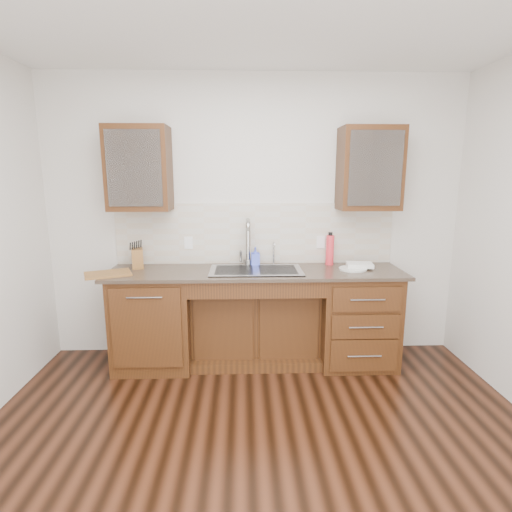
{
  "coord_description": "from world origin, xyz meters",
  "views": [
    {
      "loc": [
        -0.11,
        -2.14,
        1.78
      ],
      "look_at": [
        0.0,
        1.4,
        1.05
      ],
      "focal_mm": 28.0,
      "sensor_mm": 36.0,
      "label": 1
    }
  ],
  "objects_px": {
    "cutting_board": "(108,274)",
    "plate": "(353,269)",
    "soap_bottle": "(255,256)",
    "knife_block": "(138,258)",
    "water_bottle": "(330,250)"
  },
  "relations": [
    {
      "from": "plate",
      "to": "cutting_board",
      "type": "xyz_separation_m",
      "value": [
        -2.21,
        -0.12,
        0.0
      ]
    },
    {
      "from": "plate",
      "to": "knife_block",
      "type": "height_order",
      "value": "knife_block"
    },
    {
      "from": "water_bottle",
      "to": "cutting_board",
      "type": "relative_size",
      "value": 0.75
    },
    {
      "from": "water_bottle",
      "to": "cutting_board",
      "type": "height_order",
      "value": "water_bottle"
    },
    {
      "from": "soap_bottle",
      "to": "water_bottle",
      "type": "xyz_separation_m",
      "value": [
        0.73,
        0.02,
        0.05
      ]
    },
    {
      "from": "knife_block",
      "to": "cutting_board",
      "type": "height_order",
      "value": "knife_block"
    },
    {
      "from": "cutting_board",
      "to": "plate",
      "type": "bearing_deg",
      "value": 3.22
    },
    {
      "from": "cutting_board",
      "to": "soap_bottle",
      "type": "bearing_deg",
      "value": 13.91
    },
    {
      "from": "water_bottle",
      "to": "knife_block",
      "type": "relative_size",
      "value": 1.56
    },
    {
      "from": "soap_bottle",
      "to": "knife_block",
      "type": "distance_m",
      "value": 1.11
    },
    {
      "from": "soap_bottle",
      "to": "water_bottle",
      "type": "distance_m",
      "value": 0.73
    },
    {
      "from": "water_bottle",
      "to": "knife_block",
      "type": "bearing_deg",
      "value": -177.61
    },
    {
      "from": "water_bottle",
      "to": "plate",
      "type": "height_order",
      "value": "water_bottle"
    },
    {
      "from": "knife_block",
      "to": "plate",
      "type": "bearing_deg",
      "value": -18.87
    },
    {
      "from": "knife_block",
      "to": "water_bottle",
      "type": "bearing_deg",
      "value": -12.41
    }
  ]
}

